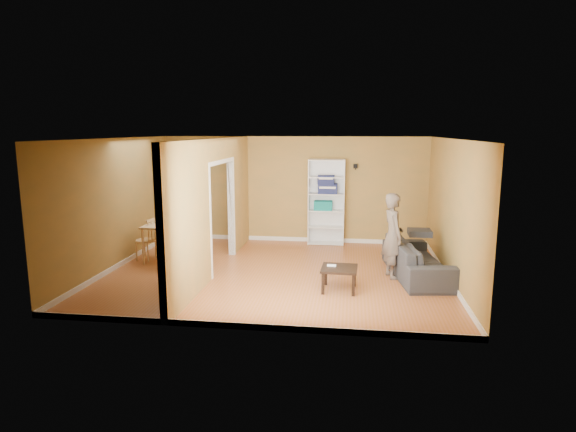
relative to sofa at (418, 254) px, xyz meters
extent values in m
plane|color=#A45A3A|center=(-2.70, -0.15, -0.44)|extent=(6.50, 6.50, 0.00)
plane|color=white|center=(-2.70, -0.15, 2.16)|extent=(6.50, 6.50, 0.00)
plane|color=#B5853C|center=(-2.70, 2.60, 0.86)|extent=(6.50, 0.00, 6.50)
plane|color=#B5853C|center=(-2.70, -2.90, 0.86)|extent=(6.50, 0.00, 6.50)
plane|color=#B5853C|center=(-5.95, -0.15, 0.86)|extent=(0.00, 5.50, 5.50)
plane|color=#B5853C|center=(0.55, -0.15, 0.86)|extent=(0.00, 5.50, 5.50)
cube|color=black|center=(-1.20, 2.54, 1.46)|extent=(0.10, 0.10, 0.10)
imported|color=black|center=(0.00, 0.00, 0.00)|extent=(2.41, 1.29, 0.87)
imported|color=slate|center=(-0.49, -0.13, 0.51)|extent=(0.81, 0.70, 1.89)
cube|color=white|center=(-2.30, 2.40, 0.60)|extent=(0.02, 0.38, 2.07)
cube|color=white|center=(-1.45, 2.40, 0.60)|extent=(0.02, 0.38, 2.07)
cube|color=white|center=(-1.88, 2.58, 0.60)|extent=(0.87, 0.02, 2.07)
cube|color=white|center=(-1.88, 2.40, -0.42)|extent=(0.83, 0.38, 0.02)
cube|color=white|center=(-1.88, 2.40, -0.01)|extent=(0.83, 0.38, 0.02)
cube|color=white|center=(-1.88, 2.40, 0.39)|extent=(0.83, 0.38, 0.02)
cube|color=white|center=(-1.88, 2.40, 0.80)|extent=(0.83, 0.38, 0.02)
cube|color=white|center=(-1.88, 2.40, 1.20)|extent=(0.83, 0.38, 0.02)
cube|color=white|center=(-1.88, 2.40, 1.61)|extent=(0.83, 0.38, 0.02)
cube|color=#24715E|center=(-1.95, 2.40, 0.51)|extent=(0.43, 0.28, 0.22)
cube|color=navy|center=(-1.85, 2.40, 0.93)|extent=(0.46, 0.30, 0.23)
cube|color=navy|center=(-1.89, 2.40, 1.11)|extent=(0.40, 0.26, 0.20)
cube|color=black|center=(-1.46, -1.03, -0.05)|extent=(0.61, 0.61, 0.04)
cube|color=black|center=(-1.71, -1.28, -0.25)|extent=(0.05, 0.05, 0.37)
cube|color=black|center=(-1.20, -1.28, -0.25)|extent=(0.05, 0.05, 0.37)
cube|color=black|center=(-1.71, -0.77, -0.25)|extent=(0.05, 0.05, 0.37)
cube|color=black|center=(-1.20, -0.77, -0.25)|extent=(0.05, 0.05, 0.37)
cube|color=white|center=(-1.60, -0.96, -0.01)|extent=(0.15, 0.04, 0.03)
cube|color=tan|center=(-4.93, 0.41, 0.34)|extent=(1.27, 0.85, 0.04)
cylinder|color=tan|center=(-5.51, 0.04, -0.06)|extent=(0.05, 0.05, 0.75)
cylinder|color=tan|center=(-4.35, 0.04, -0.06)|extent=(0.05, 0.05, 0.75)
cylinder|color=tan|center=(-5.51, 0.78, -0.06)|extent=(0.05, 0.05, 0.75)
cylinder|color=tan|center=(-4.35, 0.78, -0.06)|extent=(0.05, 0.05, 0.75)
camera|label=1|loc=(-1.28, -9.11, 2.34)|focal=30.00mm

